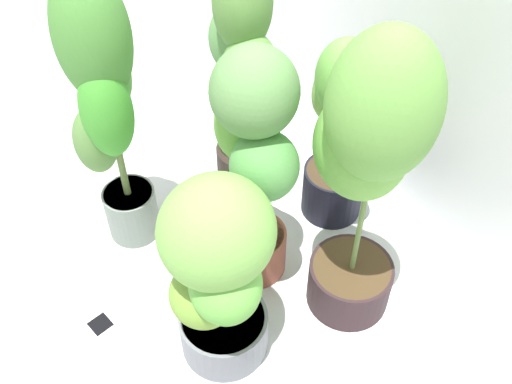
# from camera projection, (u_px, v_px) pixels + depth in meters

# --- Properties ---
(ground_plane) EXTENTS (8.00, 8.00, 0.00)m
(ground_plane) POSITION_uv_depth(u_px,v_px,m) (210.00, 274.00, 2.13)
(ground_plane) COLOR silver
(ground_plane) RESTS_ON ground
(potted_plant_front_left) EXTENTS (0.31, 0.29, 1.05)m
(potted_plant_front_left) POSITION_uv_depth(u_px,v_px,m) (104.00, 97.00, 1.82)
(potted_plant_front_left) COLOR slate
(potted_plant_front_left) RESTS_ON ground
(potted_plant_back_center) EXTENTS (0.39, 0.27, 0.75)m
(potted_plant_back_center) POSITION_uv_depth(u_px,v_px,m) (342.00, 128.00, 2.04)
(potted_plant_back_center) COLOR black
(potted_plant_back_center) RESTS_ON ground
(potted_plant_back_right) EXTENTS (0.42, 0.39, 1.05)m
(potted_plant_back_right) POSITION_uv_depth(u_px,v_px,m) (368.00, 160.00, 1.62)
(potted_plant_back_right) COLOR #2E1D21
(potted_plant_back_right) RESTS_ON ground
(potted_plant_front_right) EXTENTS (0.43, 0.41, 0.72)m
(potted_plant_front_right) POSITION_uv_depth(u_px,v_px,m) (217.00, 266.00, 1.64)
(potted_plant_front_right) COLOR slate
(potted_plant_front_right) RESTS_ON ground
(potted_plant_back_left) EXTENTS (0.37, 0.30, 0.97)m
(potted_plant_back_left) POSITION_uv_depth(u_px,v_px,m) (243.00, 74.00, 2.03)
(potted_plant_back_left) COLOR black
(potted_plant_back_left) RESTS_ON ground
(potted_plant_center) EXTENTS (0.43, 0.32, 0.90)m
(potted_plant_center) POSITION_uv_depth(u_px,v_px,m) (255.00, 151.00, 1.76)
(potted_plant_center) COLOR brown
(potted_plant_center) RESTS_ON ground
(hygrometer_box) EXTENTS (0.09, 0.09, 0.03)m
(hygrometer_box) POSITION_uv_depth(u_px,v_px,m) (101.00, 326.00, 1.97)
(hygrometer_box) COLOR white
(hygrometer_box) RESTS_ON ground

